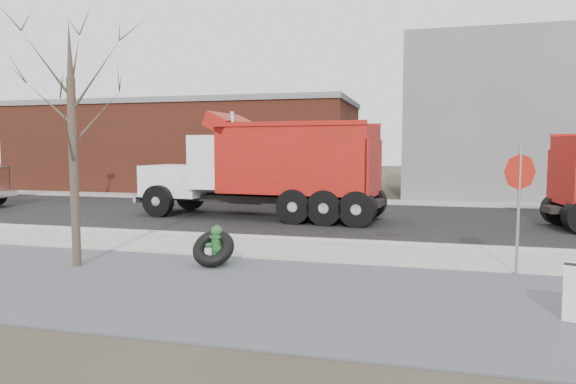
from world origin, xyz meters
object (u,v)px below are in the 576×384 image
(truck_tire, at_px, (213,248))
(dump_truck_red_b, at_px, (268,165))
(fire_hydrant, at_px, (217,247))
(stop_sign, at_px, (519,186))

(truck_tire, bearing_deg, dump_truck_red_b, 97.94)
(fire_hydrant, bearing_deg, truck_tire, -116.30)
(fire_hydrant, xyz_separation_m, truck_tire, (-0.01, -0.17, 0.00))
(fire_hydrant, xyz_separation_m, stop_sign, (6.13, 0.52, 1.41))
(truck_tire, distance_m, dump_truck_red_b, 7.76)
(fire_hydrant, height_order, truck_tire, fire_hydrant)
(fire_hydrant, height_order, dump_truck_red_b, dump_truck_red_b)
(fire_hydrant, height_order, stop_sign, stop_sign)
(fire_hydrant, relative_size, dump_truck_red_b, 0.10)
(fire_hydrant, distance_m, dump_truck_red_b, 7.59)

